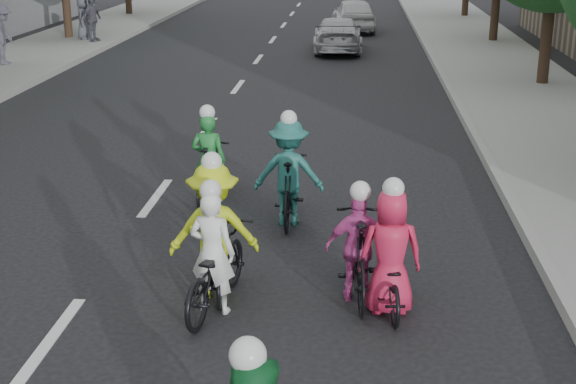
# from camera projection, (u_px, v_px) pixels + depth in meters

# --- Properties ---
(ground) EXTENTS (120.00, 120.00, 0.00)m
(ground) POSITION_uv_depth(u_px,v_px,m) (51.00, 339.00, 9.19)
(ground) COLOR black
(ground) RESTS_ON ground
(sidewalk_right) EXTENTS (4.00, 80.00, 0.15)m
(sidewalk_right) POSITION_uv_depth(u_px,v_px,m) (559.00, 132.00, 17.97)
(sidewalk_right) COLOR gray
(sidewalk_right) RESTS_ON ground
(curb_right) EXTENTS (0.18, 80.00, 0.18)m
(curb_right) POSITION_uv_depth(u_px,v_px,m) (471.00, 130.00, 18.12)
(curb_right) COLOR #999993
(curb_right) RESTS_ON ground
(cyclist_1) EXTENTS (1.23, 1.62, 1.90)m
(cyclist_1) POSITION_uv_depth(u_px,v_px,m) (215.00, 241.00, 10.10)
(cyclist_1) COLOR black
(cyclist_1) RESTS_ON ground
(cyclist_2) EXTENTS (1.01, 2.00, 1.69)m
(cyclist_2) POSITION_uv_depth(u_px,v_px,m) (214.00, 266.00, 9.75)
(cyclist_2) COLOR black
(cyclist_2) RESTS_ON ground
(cyclist_3) EXTENTS (0.86, 1.91, 1.57)m
(cyclist_3) POSITION_uv_depth(u_px,v_px,m) (359.00, 253.00, 10.02)
(cyclist_3) COLOR black
(cyclist_3) RESTS_ON ground
(cyclist_4) EXTENTS (0.81, 1.58, 1.72)m
(cyclist_4) POSITION_uv_depth(u_px,v_px,m) (390.00, 264.00, 9.71)
(cyclist_4) COLOR black
(cyclist_4) RESTS_ON ground
(cyclist_5) EXTENTS (1.09, 1.80, 1.83)m
(cyclist_5) POSITION_uv_depth(u_px,v_px,m) (289.00, 180.00, 12.54)
(cyclist_5) COLOR black
(cyclist_5) RESTS_ON ground
(cyclist_6) EXTENTS (0.63, 1.79, 1.73)m
(cyclist_6) POSITION_uv_depth(u_px,v_px,m) (210.00, 170.00, 13.40)
(cyclist_6) COLOR black
(cyclist_6) RESTS_ON ground
(follow_car_lead) EXTENTS (1.87, 4.35, 1.25)m
(follow_car_lead) POSITION_uv_depth(u_px,v_px,m) (338.00, 34.00, 29.62)
(follow_car_lead) COLOR #B2B2B7
(follow_car_lead) RESTS_ON ground
(follow_car_trail) EXTENTS (2.12, 4.38, 1.44)m
(follow_car_trail) POSITION_uv_depth(u_px,v_px,m) (354.00, 14.00, 35.26)
(follow_car_trail) COLOR silver
(follow_car_trail) RESTS_ON ground
(spectator_0) EXTENTS (0.83, 1.30, 1.92)m
(spectator_0) POSITION_uv_depth(u_px,v_px,m) (3.00, 35.00, 25.92)
(spectator_0) COLOR #51515F
(spectator_0) RESTS_ON sidewalk_left
(spectator_1) EXTENTS (0.73, 1.10, 1.74)m
(spectator_1) POSITION_uv_depth(u_px,v_px,m) (92.00, 19.00, 31.04)
(spectator_1) COLOR #565462
(spectator_1) RESTS_ON sidewalk_left
(spectator_2) EXTENTS (0.53, 0.81, 1.65)m
(spectator_2) POSITION_uv_depth(u_px,v_px,m) (83.00, 18.00, 31.70)
(spectator_2) COLOR #4D505A
(spectator_2) RESTS_ON sidewalk_left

